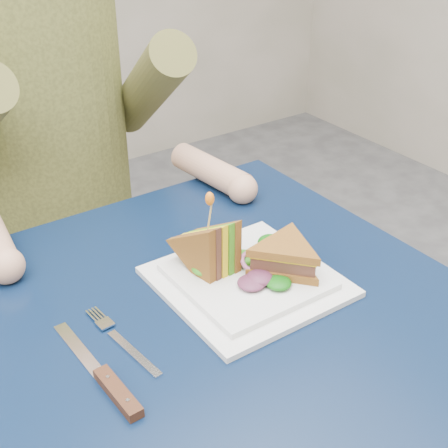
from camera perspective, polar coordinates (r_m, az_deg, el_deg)
table at (r=1.00m, az=-1.05°, el=-10.94°), size 0.75×0.75×0.73m
chair at (r=1.61m, az=-15.54°, el=0.67°), size 0.42×0.40×0.93m
diner at (r=1.37m, az=-15.99°, el=12.41°), size 0.54×0.59×0.74m
plate at (r=0.99m, az=2.14°, el=-5.11°), size 0.26×0.26×0.02m
sandwich_flat at (r=0.98m, az=5.64°, el=-3.00°), size 0.19×0.19×0.05m
sandwich_upright at (r=0.97m, az=-1.25°, el=-2.45°), size 0.08×0.14×0.14m
fork at (r=0.89m, az=-9.19°, el=-10.64°), size 0.03×0.18×0.01m
knife at (r=0.83m, az=-10.36°, el=-14.20°), size 0.03×0.22×0.02m
toothpick at (r=0.94m, az=-1.30°, el=0.82°), size 0.01×0.01×0.06m
toothpick_frill at (r=0.93m, az=-1.32°, el=2.33°), size 0.01×0.01×0.02m
lettuce_spill at (r=0.98m, az=2.05°, el=-3.73°), size 0.15×0.13×0.02m
onion_ring at (r=0.98m, az=2.70°, el=-3.44°), size 0.04×0.04×0.02m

